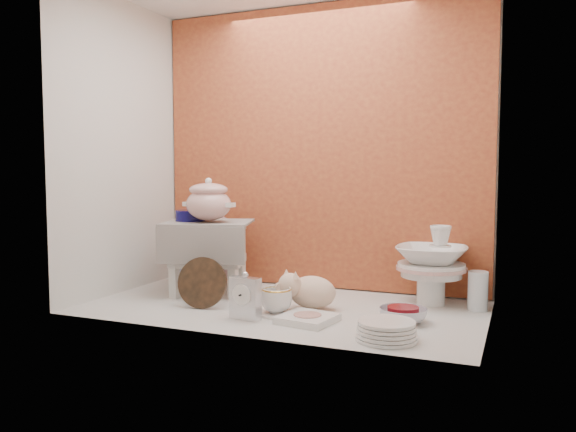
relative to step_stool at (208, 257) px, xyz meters
name	(u,v)px	position (x,y,z in m)	size (l,w,h in m)	color
ground	(282,307)	(0.46, -0.13, -0.19)	(1.80, 1.80, 0.00)	silver
niche_shell	(297,107)	(0.46, 0.05, 0.74)	(1.86, 1.03, 1.53)	#BA5F2E
step_stool	(208,257)	(0.00, 0.00, 0.00)	(0.43, 0.37, 0.37)	silver
soup_tureen	(209,200)	(0.03, -0.05, 0.30)	(0.26, 0.26, 0.22)	white
cobalt_bowl	(190,215)	(-0.10, -0.01, 0.21)	(0.15, 0.15, 0.06)	#0E0A4F
floral_platter	(209,249)	(-0.11, 0.20, 0.01)	(0.39, 0.08, 0.39)	silver
blue_white_vase	(198,266)	(-0.15, 0.14, -0.07)	(0.22, 0.22, 0.23)	white
lacquer_tray	(202,283)	(0.13, -0.29, -0.07)	(0.24, 0.06, 0.23)	black
mantel_clock	(245,296)	(0.41, -0.39, -0.09)	(0.14, 0.05, 0.20)	silver
plush_pig	(312,292)	(0.61, -0.12, -0.10)	(0.28, 0.19, 0.16)	beige
teacup_saucer	(277,314)	(0.50, -0.28, -0.18)	(0.17, 0.17, 0.01)	white
gold_rim_teacup	(277,300)	(0.50, -0.28, -0.12)	(0.14, 0.14, 0.11)	white
lattice_dish	(307,319)	(0.66, -0.33, -0.17)	(0.21, 0.21, 0.03)	white
dinner_plate_stack	(386,330)	(1.02, -0.46, -0.15)	(0.23, 0.23, 0.07)	white
crystal_bowl	(403,315)	(1.03, -0.19, -0.15)	(0.20, 0.20, 0.06)	silver
clear_glass_vase	(478,291)	(1.30, 0.15, -0.10)	(0.09, 0.09, 0.18)	silver
porcelain_tower	(431,265)	(1.09, 0.19, 0.00)	(0.33, 0.33, 0.37)	white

